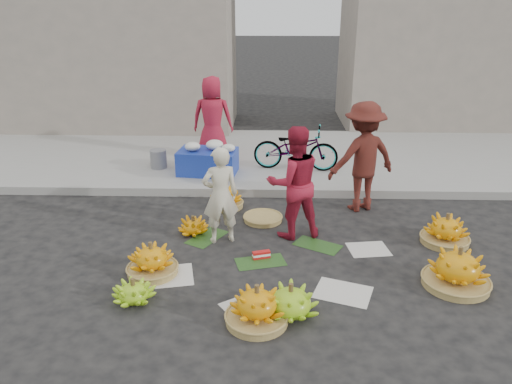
{
  "coord_description": "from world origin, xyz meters",
  "views": [
    {
      "loc": [
        0.01,
        -6.02,
        3.3
      ],
      "look_at": [
        -0.18,
        0.57,
        0.7
      ],
      "focal_mm": 35.0,
      "sensor_mm": 36.0,
      "label": 1
    }
  ],
  "objects_px": {
    "banana_bunch_0": "(152,260)",
    "flower_table": "(208,160)",
    "bicycle": "(296,148)",
    "vendor_cream": "(220,195)",
    "banana_bunch_4": "(458,269)"
  },
  "relations": [
    {
      "from": "banana_bunch_0",
      "to": "flower_table",
      "type": "bearing_deg",
      "value": 85.17
    },
    {
      "from": "banana_bunch_0",
      "to": "vendor_cream",
      "type": "relative_size",
      "value": 0.51
    },
    {
      "from": "vendor_cream",
      "to": "bicycle",
      "type": "bearing_deg",
      "value": -129.21
    },
    {
      "from": "banana_bunch_0",
      "to": "banana_bunch_4",
      "type": "xyz_separation_m",
      "value": [
        3.76,
        -0.18,
        0.05
      ]
    },
    {
      "from": "vendor_cream",
      "to": "bicycle",
      "type": "distance_m",
      "value": 3.11
    },
    {
      "from": "banana_bunch_0",
      "to": "bicycle",
      "type": "distance_m",
      "value": 4.31
    },
    {
      "from": "banana_bunch_4",
      "to": "vendor_cream",
      "type": "xyz_separation_m",
      "value": [
        -2.97,
        1.12,
        0.47
      ]
    },
    {
      "from": "banana_bunch_0",
      "to": "banana_bunch_4",
      "type": "distance_m",
      "value": 3.77
    },
    {
      "from": "banana_bunch_0",
      "to": "flower_table",
      "type": "xyz_separation_m",
      "value": [
        0.3,
        3.54,
        0.19
      ]
    },
    {
      "from": "flower_table",
      "to": "bicycle",
      "type": "xyz_separation_m",
      "value": [
        1.68,
        0.27,
        0.17
      ]
    },
    {
      "from": "banana_bunch_0",
      "to": "banana_bunch_4",
      "type": "relative_size",
      "value": 0.76
    },
    {
      "from": "flower_table",
      "to": "bicycle",
      "type": "relative_size",
      "value": 0.71
    },
    {
      "from": "banana_bunch_4",
      "to": "banana_bunch_0",
      "type": "bearing_deg",
      "value": 177.3
    },
    {
      "from": "bicycle",
      "to": "banana_bunch_0",
      "type": "bearing_deg",
      "value": 159.8
    },
    {
      "from": "banana_bunch_4",
      "to": "flower_table",
      "type": "xyz_separation_m",
      "value": [
        -3.46,
        3.72,
        0.15
      ]
    }
  ]
}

